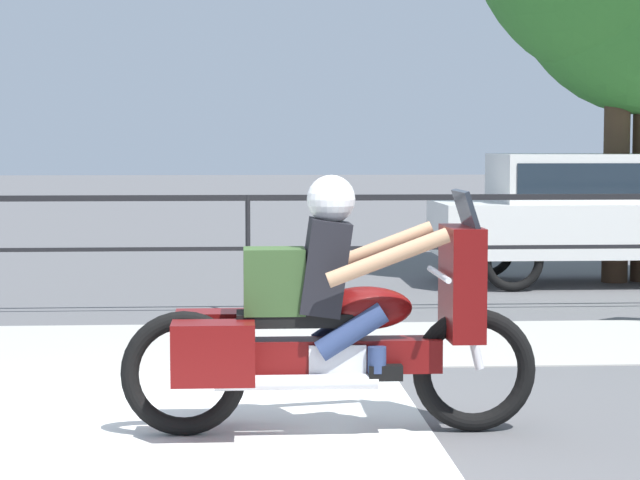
# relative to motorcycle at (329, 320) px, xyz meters

# --- Properties ---
(ground_plane) EXTENTS (120.00, 120.00, 0.00)m
(ground_plane) POSITION_rel_motorcycle_xyz_m (-0.44, -0.07, -0.69)
(ground_plane) COLOR #565659
(sidewalk_band) EXTENTS (44.00, 2.40, 0.01)m
(sidewalk_band) POSITION_rel_motorcycle_xyz_m (-0.44, 3.33, -0.69)
(sidewalk_band) COLOR #A8A59E
(sidewalk_band) RESTS_ON ground
(crosswalk_band) EXTENTS (3.28, 6.00, 0.01)m
(crosswalk_band) POSITION_rel_motorcycle_xyz_m (-1.01, -0.27, -0.69)
(crosswalk_band) COLOR silver
(crosswalk_band) RESTS_ON ground
(fence_railing) EXTENTS (36.00, 0.05, 1.22)m
(fence_railing) POSITION_rel_motorcycle_xyz_m (-0.44, 5.29, 0.27)
(fence_railing) COLOR black
(fence_railing) RESTS_ON ground
(motorcycle) EXTENTS (2.50, 0.76, 1.56)m
(motorcycle) POSITION_rel_motorcycle_xyz_m (0.00, 0.00, 0.00)
(motorcycle) COLOR black
(motorcycle) RESTS_ON ground
(parked_car) EXTENTS (4.11, 1.68, 1.61)m
(parked_car) POSITION_rel_motorcycle_xyz_m (3.86, 7.76, 0.23)
(parked_car) COLOR silver
(parked_car) RESTS_ON ground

